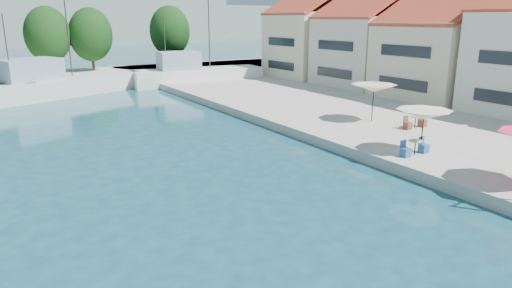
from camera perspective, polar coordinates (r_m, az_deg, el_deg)
quay_right at (r=40.92m, az=22.89°, el=4.21°), size 32.00×92.00×0.60m
quay_far at (r=60.72m, az=-28.82°, el=6.83°), size 90.00×16.00×0.60m
hill_east at (r=180.57m, az=-15.73°, el=14.46°), size 140.00×40.00×12.00m
building_04 at (r=43.75m, az=21.90°, el=11.22°), size 9.00×8.80×9.20m
building_05 at (r=49.66m, az=13.47°, el=12.55°), size 8.40×8.80×9.70m
building_06 at (r=56.39m, az=6.88°, el=13.39°), size 9.00×8.80×10.20m
trawler_03 at (r=49.08m, az=-24.06°, el=6.69°), size 17.84×10.88×10.20m
trawler_04 at (r=53.78m, az=-7.65°, el=8.54°), size 15.20×5.34×10.20m
tree_06 at (r=64.88m, az=-24.61°, el=12.33°), size 5.63×5.63×8.34m
tree_07 at (r=65.15m, az=-19.97°, el=12.73°), size 5.54×5.54×8.20m
tree_08 at (r=69.95m, az=-10.73°, el=13.70°), size 5.83×5.83×8.63m
umbrella_white at (r=24.99m, az=20.25°, el=3.48°), size 2.84×2.84×2.31m
umbrella_cream at (r=32.01m, az=14.51°, el=6.79°), size 3.09×3.09×2.52m
cafe_table_02 at (r=24.93m, az=19.23°, el=-0.65°), size 1.82×0.70×0.76m
cafe_table_03 at (r=31.05m, az=19.26°, el=2.42°), size 1.82×0.70×0.76m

